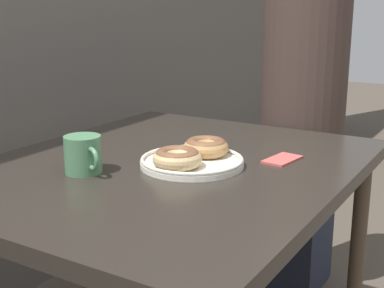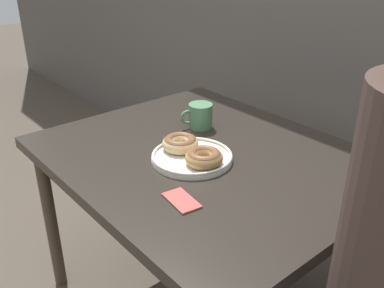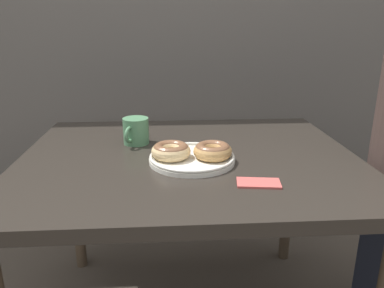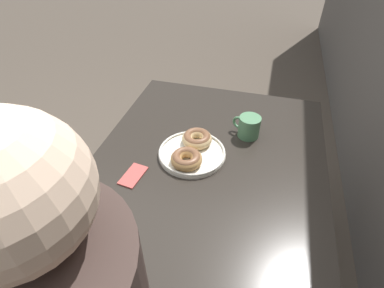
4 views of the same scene
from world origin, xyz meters
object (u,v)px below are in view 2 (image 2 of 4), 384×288
object	(u,v)px
donut_plate	(192,153)
coffee_mug	(200,116)
napkin	(181,201)
dining_table	(206,170)

from	to	relation	value
donut_plate	coffee_mug	xyz separation A→B (m)	(-0.19, 0.20, 0.02)
donut_plate	napkin	distance (m)	0.25
dining_table	coffee_mug	world-z (taller)	coffee_mug
donut_plate	dining_table	bearing A→B (deg)	94.15
dining_table	donut_plate	bearing A→B (deg)	-85.85
coffee_mug	napkin	bearing A→B (deg)	-46.74
coffee_mug	napkin	size ratio (longest dim) A/B	0.99
napkin	dining_table	bearing A→B (deg)	125.02
donut_plate	napkin	xyz separation A→B (m)	(0.17, -0.18, -0.02)
coffee_mug	napkin	xyz separation A→B (m)	(0.37, -0.39, -0.05)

